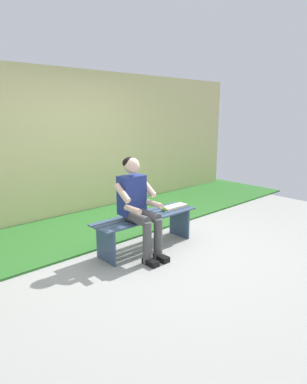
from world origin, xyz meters
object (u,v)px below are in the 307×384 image
apple (164,209)px  book_open (174,207)px  person_seated (138,203)px  bench_near (146,224)px

apple → book_open: apple is taller
person_seated → apple: 0.57m
bench_near → person_seated: (0.22, 0.10, 0.35)m
book_open → person_seated: bearing=8.7°
bench_near → person_seated: person_seated is taller
person_seated → book_open: 0.82m
person_seated → apple: (-0.53, -0.07, -0.20)m
person_seated → book_open: size_ratio=3.08×
bench_near → book_open: bearing=-178.4°
bench_near → apple: 0.34m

